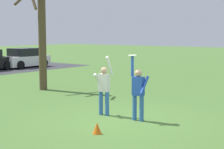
% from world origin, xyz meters
% --- Properties ---
extents(ground_plane, '(120.00, 120.00, 0.00)m').
position_xyz_m(ground_plane, '(0.00, 0.00, 0.00)').
color(ground_plane, '#4C7533').
extents(person_catcher, '(0.49, 0.55, 2.08)m').
position_xyz_m(person_catcher, '(0.17, -0.45, 0.98)').
color(person_catcher, '#3366B7').
rests_on(person_catcher, ground_plane).
extents(person_defender, '(0.49, 0.56, 2.04)m').
position_xyz_m(person_defender, '(0.11, 0.90, 0.98)').
color(person_defender, '#3366B7').
rests_on(person_defender, ground_plane).
extents(frisbee_disc, '(0.26, 0.26, 0.02)m').
position_xyz_m(frisbee_disc, '(0.16, -0.22, 2.09)').
color(frisbee_disc, white).
rests_on(frisbee_disc, person_catcher).
extents(parked_car_white, '(4.17, 2.16, 1.59)m').
position_xyz_m(parked_car_white, '(9.52, 16.74, 0.73)').
color(parked_car_white, white).
rests_on(parked_car_white, ground_plane).
extents(bare_tree_tall, '(1.83, 1.97, 6.35)m').
position_xyz_m(bare_tree_tall, '(2.53, 6.75, 2.92)').
color(bare_tree_tall, brown).
rests_on(bare_tree_tall, ground_plane).
extents(field_cone_orange, '(0.26, 0.26, 0.32)m').
position_xyz_m(field_cone_orange, '(-1.78, -0.35, 0.16)').
color(field_cone_orange, orange).
rests_on(field_cone_orange, ground_plane).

